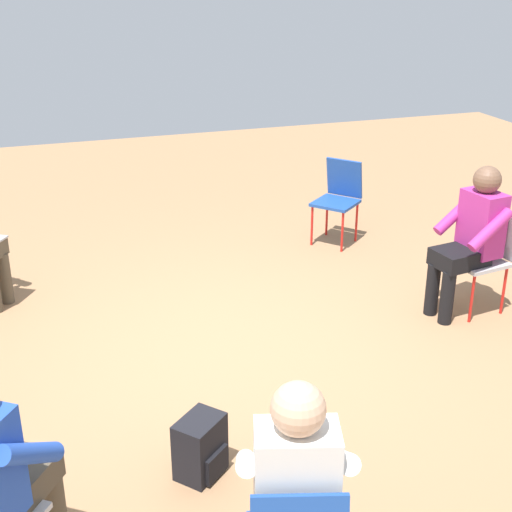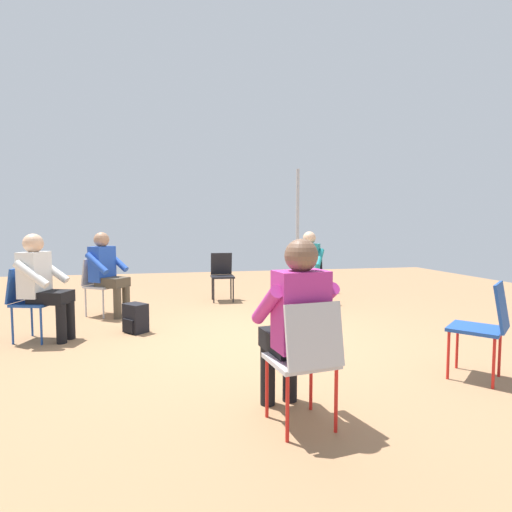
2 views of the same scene
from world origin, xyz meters
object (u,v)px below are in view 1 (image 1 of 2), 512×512
object	(u,v)px
chair_north	(484,253)
backpack_near_laptop_user	(200,450)
chair_northwest	(339,195)
person_in_magenta	(472,234)
person_in_white	(294,483)

from	to	relation	value
chair_north	backpack_near_laptop_user	world-z (taller)	chair_north
chair_northwest	person_in_magenta	distance (m)	1.84
backpack_near_laptop_user	person_in_magenta	bearing A→B (deg)	116.15
chair_northwest	backpack_near_laptop_user	size ratio (longest dim) A/B	2.36
chair_northwest	person_in_magenta	bearing A→B (deg)	150.43
backpack_near_laptop_user	chair_northwest	bearing A→B (deg)	143.74
chair_northwest	person_in_magenta	xyz separation A→B (m)	(1.80, 0.32, 0.20)
person_in_white	backpack_near_laptop_user	world-z (taller)	person_in_white
chair_north	person_in_white	distance (m)	3.45
chair_north	person_in_magenta	world-z (taller)	person_in_magenta
person_in_magenta	backpack_near_laptop_user	size ratio (longest dim) A/B	3.44
chair_northwest	person_in_white	bearing A→B (deg)	113.11
person_in_white	person_in_magenta	distance (m)	3.31
chair_northwest	backpack_near_laptop_user	xyz separation A→B (m)	(3.06, -2.25, -0.34)
person_in_white	chair_northwest	bearing A→B (deg)	79.70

